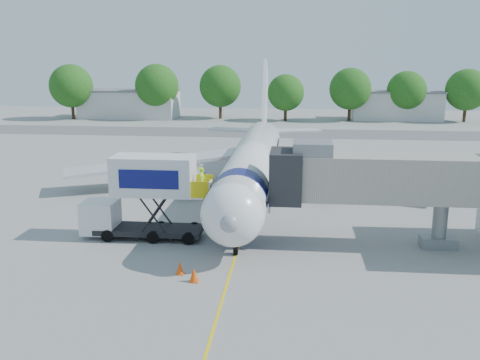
# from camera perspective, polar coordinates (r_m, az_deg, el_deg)

# --- Properties ---
(ground) EXTENTS (160.00, 160.00, 0.00)m
(ground) POSITION_cam_1_polar(r_m,az_deg,el_deg) (41.64, 0.97, -3.24)
(ground) COLOR gray
(ground) RESTS_ON ground
(guidance_line) EXTENTS (0.15, 70.00, 0.01)m
(guidance_line) POSITION_cam_1_polar(r_m,az_deg,el_deg) (41.64, 0.97, -3.24)
(guidance_line) COLOR yellow
(guidance_line) RESTS_ON ground
(taxiway_strip) EXTENTS (120.00, 10.00, 0.01)m
(taxiway_strip) POSITION_cam_1_polar(r_m,az_deg,el_deg) (82.70, 3.45, 5.02)
(taxiway_strip) COLOR #59595B
(taxiway_strip) RESTS_ON ground
(aircraft) EXTENTS (34.17, 37.73, 11.35)m
(aircraft) POSITION_cam_1_polar(r_m,az_deg,el_deg) (44.92, 1.43, 1.85)
(aircraft) COLOR white
(aircraft) RESTS_ON ground
(jet_bridge) EXTENTS (13.90, 3.20, 6.60)m
(jet_bridge) POSITION_cam_1_polar(r_m,az_deg,el_deg) (33.95, 13.54, 0.14)
(jet_bridge) COLOR #A9A090
(jet_bridge) RESTS_ON ground
(catering_hiloader) EXTENTS (8.50, 2.44, 5.50)m
(catering_hiloader) POSITION_cam_1_polar(r_m,az_deg,el_deg) (35.34, -10.17, -1.82)
(catering_hiloader) COLOR black
(catering_hiloader) RESTS_ON ground
(ground_tug) EXTENTS (4.06, 2.34, 1.56)m
(ground_tug) POSITION_cam_1_polar(r_m,az_deg,el_deg) (25.36, 1.03, -12.48)
(ground_tug) COLOR silver
(ground_tug) RESTS_ON ground
(safety_cone_a) EXTENTS (0.46, 0.46, 0.73)m
(safety_cone_a) POSITION_cam_1_polar(r_m,az_deg,el_deg) (29.99, -6.43, -9.33)
(safety_cone_a) COLOR #E0490B
(safety_cone_a) RESTS_ON ground
(safety_cone_b) EXTENTS (0.50, 0.50, 0.80)m
(safety_cone_b) POSITION_cam_1_polar(r_m,az_deg,el_deg) (28.98, -4.94, -10.06)
(safety_cone_b) COLOR #E0490B
(safety_cone_b) RESTS_ON ground
(outbuilding_left) EXTENTS (18.40, 8.40, 5.30)m
(outbuilding_left) POSITION_cam_1_polar(r_m,az_deg,el_deg) (104.99, -11.70, 7.99)
(outbuilding_left) COLOR beige
(outbuilding_left) RESTS_ON ground
(outbuilding_right) EXTENTS (16.40, 7.40, 5.30)m
(outbuilding_right) POSITION_cam_1_polar(r_m,az_deg,el_deg) (103.89, 16.28, 7.68)
(outbuilding_right) COLOR beige
(outbuilding_right) RESTS_ON ground
(tree_a) EXTENTS (7.92, 7.92, 10.10)m
(tree_a) POSITION_cam_1_polar(r_m,az_deg,el_deg) (104.66, -17.57, 9.54)
(tree_a) COLOR #382314
(tree_a) RESTS_ON ground
(tree_b) EXTENTS (7.96, 7.96, 10.15)m
(tree_b) POSITION_cam_1_polar(r_m,az_deg,el_deg) (100.90, -8.86, 9.89)
(tree_b) COLOR #382314
(tree_b) RESTS_ON ground
(tree_c) EXTENTS (7.77, 7.77, 9.91)m
(tree_c) POSITION_cam_1_polar(r_m,az_deg,el_deg) (101.13, -2.12, 9.96)
(tree_c) COLOR #382314
(tree_c) RESTS_ON ground
(tree_d) EXTENTS (6.58, 6.58, 8.38)m
(tree_d) POSITION_cam_1_polar(r_m,az_deg,el_deg) (97.72, 4.90, 9.26)
(tree_d) COLOR #382314
(tree_d) RESTS_ON ground
(tree_e) EXTENTS (7.47, 7.47, 9.52)m
(tree_e) POSITION_cam_1_polar(r_m,az_deg,el_deg) (99.26, 11.68, 9.50)
(tree_e) COLOR #382314
(tree_e) RESTS_ON ground
(tree_f) EXTENTS (7.02, 7.02, 8.95)m
(tree_f) POSITION_cam_1_polar(r_m,az_deg,el_deg) (101.94, 17.35, 9.08)
(tree_f) COLOR #382314
(tree_f) RESTS_ON ground
(tree_g) EXTENTS (7.35, 7.35, 9.37)m
(tree_g) POSITION_cam_1_polar(r_m,az_deg,el_deg) (103.91, 23.04, 8.84)
(tree_g) COLOR #382314
(tree_g) RESTS_ON ground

